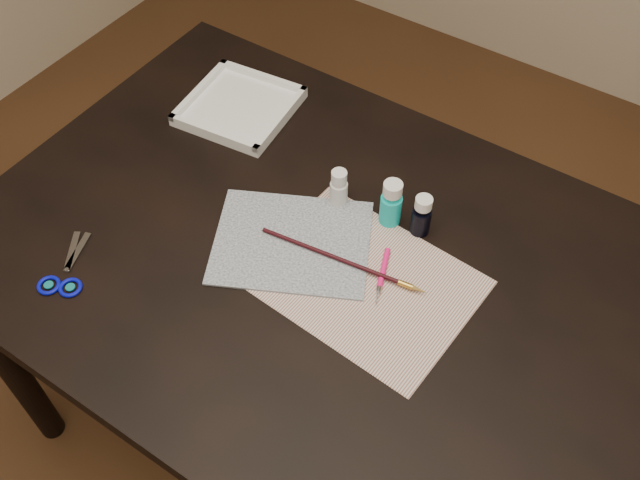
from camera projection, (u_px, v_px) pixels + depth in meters
The scene contains 11 objects.
ground at pixel (320, 430), 1.90m from camera, with size 3.50×3.50×0.02m, color #422614.
table at pixel (320, 358), 1.60m from camera, with size 1.30×0.90×0.75m, color black.
paper at pixel (364, 281), 1.27m from camera, with size 0.38×0.29×0.00m, color silver.
canvas at pixel (292, 242), 1.32m from camera, with size 0.29×0.23×0.00m, color #142038.
paint_bottle_white at pixel (339, 188), 1.35m from camera, with size 0.03×0.03×0.08m, color silver.
paint_bottle_cyan at pixel (391, 203), 1.32m from camera, with size 0.04×0.04×0.10m, color #10C7C8.
paint_bottle_navy at pixel (422, 215), 1.31m from camera, with size 0.04×0.04×0.09m, color black.
paintbrush at pixel (342, 260), 1.28m from camera, with size 0.33×0.01×0.01m, color black, non-canonical shape.
craft_knife at pixel (382, 277), 1.27m from camera, with size 0.13×0.01×0.01m, color #FF1676, non-canonical shape.
scissors at pixel (66, 263), 1.29m from camera, with size 0.16×0.08×0.01m, color silver, non-canonical shape.
palette_tray at pixel (239, 106), 1.54m from camera, with size 0.22×0.22×0.03m, color white.
Camera 1 is at (0.44, -0.66, 1.79)m, focal length 40.00 mm.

